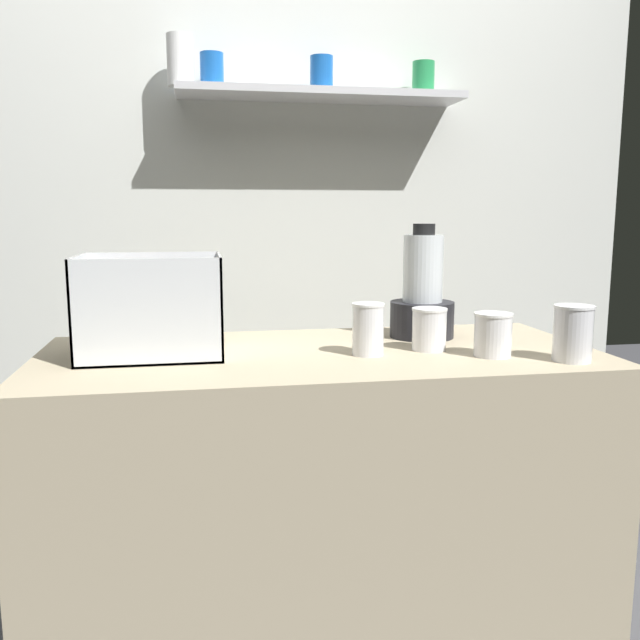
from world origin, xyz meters
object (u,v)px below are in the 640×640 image
carrot_display_bin (151,325)px  juice_cup_beet_left (429,331)px  juice_cup_mango_right (573,336)px  juice_cup_beet_middle (493,338)px  blender_pitcher (422,297)px  juice_cup_orange_far_left (368,331)px

carrot_display_bin → juice_cup_beet_left: (0.69, -0.06, -0.03)m
juice_cup_beet_left → juice_cup_mango_right: (0.29, -0.18, 0.01)m
juice_cup_beet_left → juice_cup_beet_middle: juice_cup_beet_left is taller
blender_pitcher → juice_cup_beet_left: bearing=-102.9°
juice_cup_orange_far_left → juice_cup_beet_left: size_ratio=1.19×
juice_cup_beet_left → juice_cup_beet_middle: 0.16m
juice_cup_orange_far_left → carrot_display_bin: bearing=170.4°
carrot_display_bin → blender_pitcher: size_ratio=1.07×
carrot_display_bin → blender_pitcher: blender_pitcher is taller
juice_cup_beet_middle → blender_pitcher: bearing=107.5°
blender_pitcher → juice_cup_beet_left: blender_pitcher is taller
blender_pitcher → juice_cup_beet_left: size_ratio=2.93×
juice_cup_orange_far_left → juice_cup_beet_left: juice_cup_orange_far_left is taller
juice_cup_orange_far_left → juice_cup_beet_left: (0.17, 0.03, -0.01)m
carrot_display_bin → juice_cup_mango_right: bearing=-13.7°
blender_pitcher → juice_cup_beet_middle: bearing=-72.5°
blender_pitcher → juice_cup_mango_right: blender_pitcher is taller
blender_pitcher → juice_cup_mango_right: (0.25, -0.36, -0.05)m
carrot_display_bin → juice_cup_beet_middle: size_ratio=3.18×
juice_cup_beet_middle → juice_cup_mango_right: (0.16, -0.08, 0.01)m
juice_cup_orange_far_left → juice_cup_beet_middle: (0.30, -0.07, -0.01)m
juice_cup_beet_left → juice_cup_orange_far_left: bearing=-170.0°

